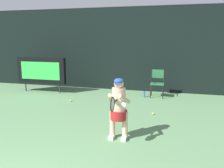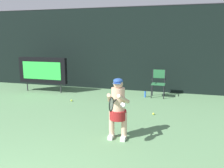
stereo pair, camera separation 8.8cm
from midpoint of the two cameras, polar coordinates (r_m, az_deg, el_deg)
name	(u,v)px [view 1 (the left image)]	position (r m, az deg, el deg)	size (l,w,h in m)	color
backdrop_screen	(119,50)	(10.51, 1.54, 8.39)	(18.00, 0.12, 3.66)	black
scoreboard	(41,70)	(10.50, -17.05, 3.16)	(2.20, 0.21, 1.50)	black
umpire_chair	(157,82)	(9.46, 10.74, 0.59)	(0.52, 0.44, 1.08)	black
water_bottle	(144,94)	(9.41, 7.58, -2.45)	(0.07, 0.07, 0.27)	blue
tennis_player	(119,107)	(5.41, 1.16, -5.55)	(0.53, 0.61, 1.44)	white
tennis_racket	(113,104)	(4.88, -0.34, -4.90)	(0.03, 0.60, 0.31)	black
tennis_ball_loose	(153,114)	(7.37, 9.63, -7.12)	(0.07, 0.07, 0.07)	#CCDB3D
tennis_ball_spare	(71,101)	(8.86, -10.31, -4.00)	(0.07, 0.07, 0.07)	#CCDB3D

